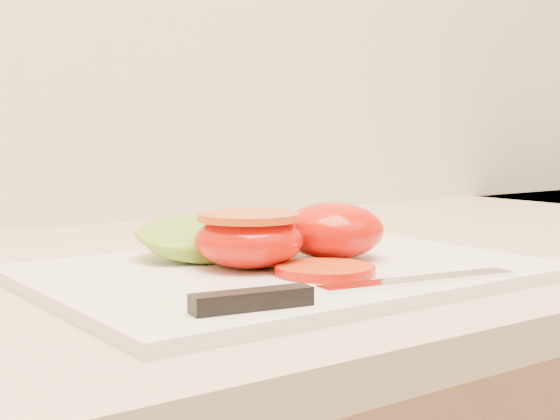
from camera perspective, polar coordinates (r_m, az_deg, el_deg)
cutting_board at (r=0.64m, az=0.52°, el=-4.52°), size 0.40×0.29×0.01m
tomato_half_dome at (r=0.67m, az=3.87°, el=-1.50°), size 0.09×0.09×0.05m
tomato_half_cut at (r=0.63m, az=-2.29°, el=-2.06°), size 0.09×0.09×0.04m
tomato_slice_0 at (r=0.60m, az=3.29°, el=-4.39°), size 0.08×0.08×0.01m
lettuce_leaf_0 at (r=0.70m, az=-4.69°, el=-2.04°), size 0.18×0.14×0.03m
lettuce_leaf_1 at (r=0.73m, az=-1.55°, el=-1.90°), size 0.14×0.13×0.02m
knife at (r=0.52m, az=3.23°, el=-5.95°), size 0.27×0.05×0.01m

